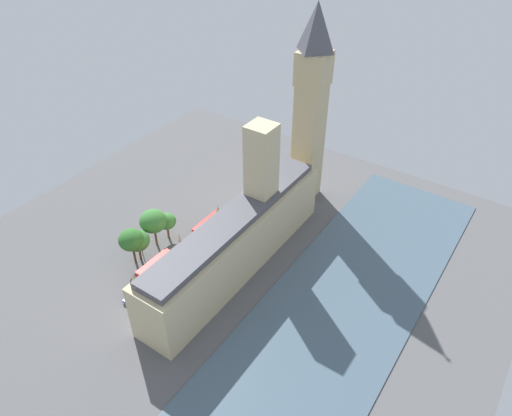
% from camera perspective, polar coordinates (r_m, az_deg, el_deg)
% --- Properties ---
extents(ground_plane, '(130.75, 130.75, 0.00)m').
position_cam_1_polar(ground_plane, '(122.59, -3.08, -6.50)').
color(ground_plane, '#565659').
extents(river_thames, '(32.21, 117.67, 0.25)m').
position_cam_1_polar(river_thames, '(112.26, 9.43, -12.27)').
color(river_thames, '#475B6B').
rests_on(river_thames, ground).
extents(parliament_building, '(11.17, 60.75, 34.74)m').
position_cam_1_polar(parliament_building, '(116.39, -2.06, -3.31)').
color(parliament_building, '#CCBA8E').
rests_on(parliament_building, ground).
extents(clock_tower, '(7.95, 7.95, 56.61)m').
position_cam_1_polar(clock_tower, '(132.28, 6.58, 12.21)').
color(clock_tower, tan).
rests_on(clock_tower, ground).
extents(car_white_kerbside, '(1.95, 4.61, 1.74)m').
position_cam_1_polar(car_white_kerbside, '(141.24, -1.69, 0.82)').
color(car_white_kerbside, silver).
rests_on(car_white_kerbside, ground).
extents(car_black_by_river_gate, '(2.12, 4.62, 1.74)m').
position_cam_1_polar(car_black_by_river_gate, '(135.25, -3.02, -1.11)').
color(car_black_by_river_gate, black).
rests_on(car_black_by_river_gate, ground).
extents(double_decker_bus_near_tower, '(2.70, 10.51, 4.75)m').
position_cam_1_polar(double_decker_bus_near_tower, '(129.72, -5.71, -2.21)').
color(double_decker_bus_near_tower, red).
rests_on(double_decker_bus_near_tower, ground).
extents(car_silver_far_end, '(1.91, 4.48, 1.74)m').
position_cam_1_polar(car_silver_far_end, '(124.08, -8.75, -5.77)').
color(car_silver_far_end, '#B7B7BC').
rests_on(car_silver_far_end, ground).
extents(double_decker_bus_trailing, '(2.72, 10.52, 4.75)m').
position_cam_1_polar(double_decker_bus_trailing, '(119.73, -11.90, -7.01)').
color(double_decker_bus_trailing, red).
rests_on(double_decker_bus_trailing, ground).
extents(car_blue_opposite_hall, '(2.08, 4.68, 1.74)m').
position_cam_1_polar(car_blue_opposite_hall, '(116.84, -14.54, -10.12)').
color(car_blue_opposite_hall, navy).
rests_on(car_blue_opposite_hall, ground).
extents(pedestrian_midblock, '(0.60, 0.66, 1.59)m').
position_cam_1_polar(pedestrian_midblock, '(121.55, -6.94, -6.78)').
color(pedestrian_midblock, maroon).
rests_on(pedestrian_midblock, ground).
extents(pedestrian_leading, '(0.46, 0.56, 1.53)m').
position_cam_1_polar(pedestrian_leading, '(116.66, -10.21, -9.55)').
color(pedestrian_leading, maroon).
rests_on(pedestrian_leading, ground).
extents(pedestrian_under_trees, '(0.64, 0.58, 1.51)m').
position_cam_1_polar(pedestrian_under_trees, '(136.86, -0.00, -0.64)').
color(pedestrian_under_trees, black).
rests_on(pedestrian_under_trees, ground).
extents(plane_tree_corner, '(6.09, 6.09, 8.77)m').
position_cam_1_polar(plane_tree_corner, '(122.82, -13.96, -3.82)').
color(plane_tree_corner, brown).
rests_on(plane_tree_corner, ground).
extents(plane_tree_slot_10, '(6.31, 6.31, 10.13)m').
position_cam_1_polar(plane_tree_slot_10, '(121.51, -14.66, -3.70)').
color(plane_tree_slot_10, brown).
rests_on(plane_tree_slot_10, ground).
extents(plane_tree_slot_11, '(7.02, 7.02, 10.76)m').
position_cam_1_polar(plane_tree_slot_11, '(125.50, -12.17, -1.55)').
color(plane_tree_slot_11, brown).
rests_on(plane_tree_slot_11, ground).
extents(plane_tree_slot_12, '(5.04, 5.04, 7.80)m').
position_cam_1_polar(plane_tree_slot_12, '(128.25, -10.62, -1.57)').
color(plane_tree_slot_12, brown).
rests_on(plane_tree_slot_12, ground).
extents(street_lamp_slot_13, '(0.56, 0.56, 6.03)m').
position_cam_1_polar(street_lamp_slot_13, '(124.94, -13.59, -4.10)').
color(street_lamp_slot_13, black).
rests_on(street_lamp_slot_13, ground).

